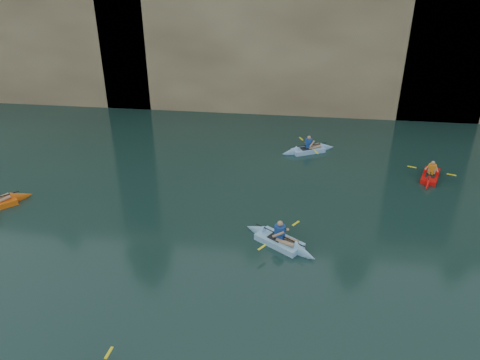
# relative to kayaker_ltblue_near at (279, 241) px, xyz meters

# --- Properties ---
(cliff) EXTENTS (70.00, 16.00, 12.00)m
(cliff) POSITION_rel_kayaker_ltblue_near_xyz_m (-2.39, 22.90, 5.84)
(cliff) COLOR tan
(cliff) RESTS_ON ground
(cliff_slab_center) EXTENTS (24.00, 2.40, 11.40)m
(cliff_slab_center) POSITION_rel_kayaker_ltblue_near_xyz_m (-0.39, 15.50, 5.54)
(cliff_slab_center) COLOR tan
(cliff_slab_center) RESTS_ON ground
(sea_cave_center) EXTENTS (3.50, 1.00, 3.20)m
(sea_cave_center) POSITION_rel_kayaker_ltblue_near_xyz_m (-6.39, 14.85, 1.44)
(sea_cave_center) COLOR black
(sea_cave_center) RESTS_ON ground
(sea_cave_east) EXTENTS (5.00, 1.00, 4.50)m
(sea_cave_east) POSITION_rel_kayaker_ltblue_near_xyz_m (7.61, 14.85, 2.09)
(sea_cave_east) COLOR black
(sea_cave_east) RESTS_ON ground
(kayaker_ltblue_near) EXTENTS (3.13, 2.47, 1.29)m
(kayaker_ltblue_near) POSITION_rel_kayaker_ltblue_near_xyz_m (0.00, 0.00, 0.00)
(kayaker_ltblue_near) COLOR #8DC3EC
(kayaker_ltblue_near) RESTS_ON ground
(kayaker_red_far) EXTENTS (2.12, 3.09, 1.12)m
(kayaker_red_far) POSITION_rel_kayaker_ltblue_near_xyz_m (6.96, 6.39, -0.02)
(kayaker_red_far) COLOR red
(kayaker_red_far) RESTS_ON ground
(kayaker_ltblue_mid) EXTENTS (3.08, 2.12, 1.17)m
(kayaker_ltblue_mid) POSITION_rel_kayaker_ltblue_near_xyz_m (1.10, 8.70, -0.01)
(kayaker_ltblue_mid) COLOR #94C3F8
(kayaker_ltblue_mid) RESTS_ON ground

